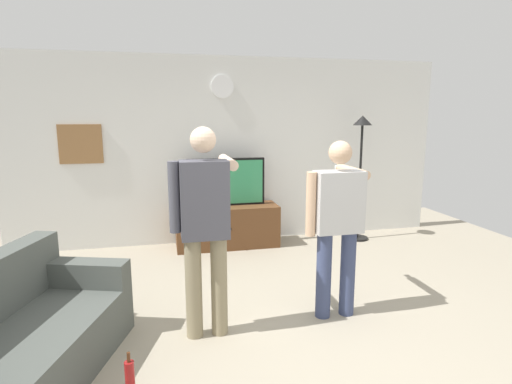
# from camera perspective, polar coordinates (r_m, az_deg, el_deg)

# --- Properties ---
(ground_plane) EXTENTS (8.40, 8.40, 0.00)m
(ground_plane) POSITION_cam_1_polar(r_m,az_deg,el_deg) (3.75, 5.04, -19.43)
(ground_plane) COLOR #9E937F
(back_wall) EXTENTS (6.40, 0.10, 2.70)m
(back_wall) POSITION_cam_1_polar(r_m,az_deg,el_deg) (6.14, -3.22, 5.72)
(back_wall) COLOR silver
(back_wall) RESTS_ON ground_plane
(tv_stand) EXTENTS (1.45, 0.54, 0.59)m
(tv_stand) POSITION_cam_1_polar(r_m,az_deg,el_deg) (5.96, -4.00, -4.73)
(tv_stand) COLOR brown
(tv_stand) RESTS_ON ground_plane
(television) EXTENTS (1.11, 0.07, 0.68)m
(television) POSITION_cam_1_polar(r_m,az_deg,el_deg) (5.87, -4.15, 1.39)
(television) COLOR black
(television) RESTS_ON tv_stand
(wall_clock) EXTENTS (0.32, 0.03, 0.32)m
(wall_clock) POSITION_cam_1_polar(r_m,az_deg,el_deg) (6.05, -4.69, 14.35)
(wall_clock) COLOR white
(framed_picture) EXTENTS (0.56, 0.04, 0.53)m
(framed_picture) POSITION_cam_1_polar(r_m,az_deg,el_deg) (6.08, -23.14, 6.13)
(framed_picture) COLOR olive
(floor_lamp) EXTENTS (0.32, 0.32, 1.87)m
(floor_lamp) POSITION_cam_1_polar(r_m,az_deg,el_deg) (6.29, 14.37, 5.40)
(floor_lamp) COLOR black
(floor_lamp) RESTS_ON ground_plane
(person_standing_nearer_lamp) EXTENTS (0.57, 0.78, 1.79)m
(person_standing_nearer_lamp) POSITION_cam_1_polar(r_m,az_deg,el_deg) (3.43, -7.11, -4.03)
(person_standing_nearer_lamp) COLOR gray
(person_standing_nearer_lamp) RESTS_ON ground_plane
(person_standing_nearer_couch) EXTENTS (0.62, 0.78, 1.65)m
(person_standing_nearer_couch) POSITION_cam_1_polar(r_m,az_deg,el_deg) (3.84, 11.19, -3.67)
(person_standing_nearer_couch) COLOR #384266
(person_standing_nearer_couch) RESTS_ON ground_plane
(side_couch) EXTENTS (1.38, 2.03, 0.87)m
(side_couch) POSITION_cam_1_polar(r_m,az_deg,el_deg) (3.41, -30.89, -18.15)
(side_couch) COLOR #4C514C
(side_couch) RESTS_ON ground_plane
(beverage_bottle) EXTENTS (0.07, 0.07, 0.31)m
(beverage_bottle) POSITION_cam_1_polar(r_m,az_deg,el_deg) (3.18, -17.09, -23.32)
(beverage_bottle) COLOR maroon
(beverage_bottle) RESTS_ON ground_plane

